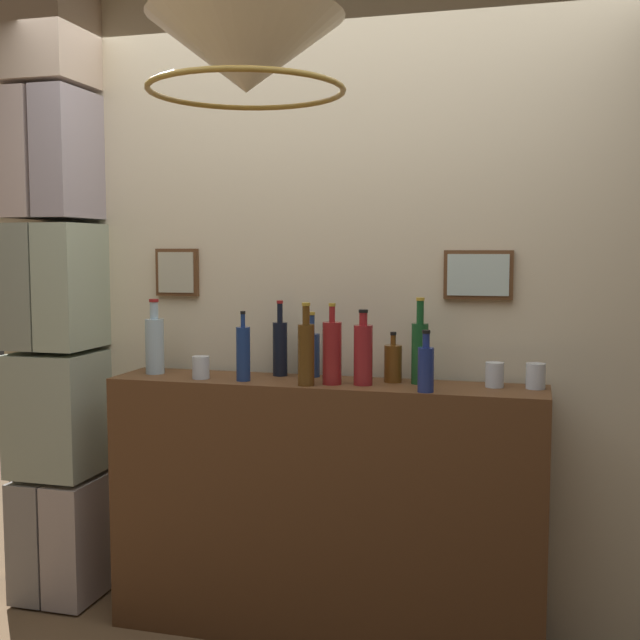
# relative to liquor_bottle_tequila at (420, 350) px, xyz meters

# --- Properties ---
(panelled_rear_partition) EXTENTS (3.25, 0.15, 2.88)m
(panelled_rear_partition) POSITION_rel_liquor_bottle_tequila_xyz_m (-0.37, 0.19, 0.34)
(panelled_rear_partition) COLOR beige
(panelled_rear_partition) RESTS_ON ground
(stone_pillar) EXTENTS (0.36, 0.39, 2.80)m
(stone_pillar) POSITION_rel_liquor_bottle_tequila_xyz_m (-1.61, 0.01, 0.22)
(stone_pillar) COLOR gray
(stone_pillar) RESTS_ON ground
(bar_shelf_unit) EXTENTS (1.74, 0.32, 1.05)m
(bar_shelf_unit) POSITION_rel_liquor_bottle_tequila_xyz_m (-0.37, -0.05, -0.66)
(bar_shelf_unit) COLOR brown
(bar_shelf_unit) RESTS_ON ground
(liquor_bottle_tequila) EXTENTS (0.07, 0.07, 0.34)m
(liquor_bottle_tequila) POSITION_rel_liquor_bottle_tequila_xyz_m (0.00, 0.00, 0.00)
(liquor_bottle_tequila) COLOR #194E24
(liquor_bottle_tequila) RESTS_ON bar_shelf_unit
(liquor_bottle_bourbon) EXTENTS (0.07, 0.07, 0.27)m
(liquor_bottle_bourbon) POSITION_rel_liquor_bottle_tequila_xyz_m (-0.45, 0.05, -0.03)
(liquor_bottle_bourbon) COLOR navy
(liquor_bottle_bourbon) RESTS_ON bar_shelf_unit
(liquor_bottle_scotch) EXTENTS (0.07, 0.07, 0.32)m
(liquor_bottle_scotch) POSITION_rel_liquor_bottle_tequila_xyz_m (-0.33, -0.10, -0.01)
(liquor_bottle_scotch) COLOR maroon
(liquor_bottle_scotch) RESTS_ON bar_shelf_unit
(liquor_bottle_gin) EXTENTS (0.06, 0.06, 0.32)m
(liquor_bottle_gin) POSITION_rel_liquor_bottle_tequila_xyz_m (-0.42, -0.15, -0.00)
(liquor_bottle_gin) COLOR #583814
(liquor_bottle_gin) RESTS_ON bar_shelf_unit
(liquor_bottle_vermouth) EXTENTS (0.06, 0.06, 0.31)m
(liquor_bottle_vermouth) POSITION_rel_liquor_bottle_tequila_xyz_m (-0.59, 0.05, -0.01)
(liquor_bottle_vermouth) COLOR black
(liquor_bottle_vermouth) RESTS_ON bar_shelf_unit
(liquor_bottle_port) EXTENTS (0.07, 0.07, 0.20)m
(liquor_bottle_port) POSITION_rel_liquor_bottle_tequila_xyz_m (-0.11, 0.01, -0.05)
(liquor_bottle_port) COLOR brown
(liquor_bottle_port) RESTS_ON bar_shelf_unit
(liquor_bottle_vodka) EXTENTS (0.07, 0.07, 0.29)m
(liquor_bottle_vodka) POSITION_rel_liquor_bottle_tequila_xyz_m (-0.21, -0.08, -0.01)
(liquor_bottle_vodka) COLOR maroon
(liquor_bottle_vodka) RESTS_ON bar_shelf_unit
(liquor_bottle_rum) EXTENTS (0.06, 0.06, 0.28)m
(liquor_bottle_rum) POSITION_rel_liquor_bottle_tequila_xyz_m (-0.69, -0.12, -0.02)
(liquor_bottle_rum) COLOR navy
(liquor_bottle_rum) RESTS_ON bar_shelf_unit
(liquor_bottle_amaro) EXTENTS (0.08, 0.08, 0.32)m
(liquor_bottle_amaro) POSITION_rel_liquor_bottle_tequila_xyz_m (-1.11, -0.04, -0.00)
(liquor_bottle_amaro) COLOR #A9C4D1
(liquor_bottle_amaro) RESTS_ON bar_shelf_unit
(liquor_bottle_brandy) EXTENTS (0.06, 0.06, 0.23)m
(liquor_bottle_brandy) POSITION_rel_liquor_bottle_tequila_xyz_m (0.05, -0.17, -0.04)
(liquor_bottle_brandy) COLOR navy
(liquor_bottle_brandy) RESTS_ON bar_shelf_unit
(glass_tumbler_rocks) EXTENTS (0.07, 0.07, 0.09)m
(glass_tumbler_rocks) POSITION_rel_liquor_bottle_tequila_xyz_m (-0.87, -0.11, -0.09)
(glass_tumbler_rocks) COLOR silver
(glass_tumbler_rocks) RESTS_ON bar_shelf_unit
(glass_tumbler_highball) EXTENTS (0.07, 0.07, 0.10)m
(glass_tumbler_highball) POSITION_rel_liquor_bottle_tequila_xyz_m (0.44, 0.00, -0.08)
(glass_tumbler_highball) COLOR silver
(glass_tumbler_highball) RESTS_ON bar_shelf_unit
(glass_tumbler_shot) EXTENTS (0.07, 0.07, 0.09)m
(glass_tumbler_shot) POSITION_rel_liquor_bottle_tequila_xyz_m (0.29, -0.00, -0.08)
(glass_tumbler_shot) COLOR silver
(glass_tumbler_shot) RESTS_ON bar_shelf_unit
(pendant_lamp) EXTENTS (0.54, 0.54, 0.49)m
(pendant_lamp) POSITION_rel_liquor_bottle_tequila_xyz_m (-0.34, -0.98, 0.91)
(pendant_lamp) COLOR #EFE5C6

